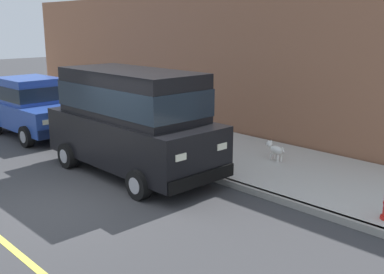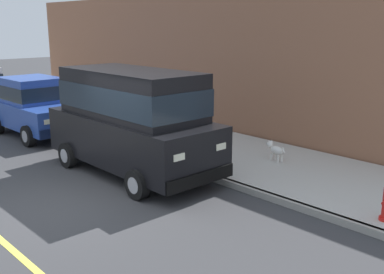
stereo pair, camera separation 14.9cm
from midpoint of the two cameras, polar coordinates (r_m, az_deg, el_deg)
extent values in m
plane|color=#38383A|center=(9.72, -14.84, -8.09)|extent=(80.00, 80.00, 0.00)
cube|color=gray|center=(11.43, -0.63, -3.88)|extent=(0.16, 64.00, 0.14)
cube|color=#B7B5AD|center=(12.66, 5.40, -2.16)|extent=(3.60, 64.00, 0.14)
cube|color=black|center=(11.15, -7.08, -0.17)|extent=(1.93, 4.81, 1.10)
cube|color=black|center=(10.94, -7.25, 5.42)|extent=(1.70, 3.81, 1.10)
cube|color=#19232D|center=(10.95, -7.24, 5.00)|extent=(1.73, 3.85, 0.61)
cube|color=black|center=(9.53, 1.32, -5.10)|extent=(1.86, 0.21, 0.28)
cube|color=black|center=(13.18, -13.01, -0.07)|extent=(1.86, 0.21, 0.28)
cylinder|color=black|center=(10.79, 1.77, -3.59)|extent=(0.22, 0.64, 0.64)
cylinder|color=#9E9EA3|center=(10.79, 1.77, -3.59)|extent=(0.24, 0.35, 0.35)
cylinder|color=black|center=(9.62, -6.39, -5.88)|extent=(0.22, 0.64, 0.64)
cylinder|color=#9E9EA3|center=(9.62, -6.39, -5.88)|extent=(0.24, 0.35, 0.35)
cylinder|color=black|center=(13.00, -7.45, -0.66)|extent=(0.22, 0.64, 0.64)
cylinder|color=#9E9EA3|center=(13.00, -7.45, -0.66)|extent=(0.24, 0.35, 0.35)
cylinder|color=black|center=(12.05, -14.83, -2.18)|extent=(0.22, 0.64, 0.64)
cylinder|color=#9E9EA3|center=(12.05, -14.83, -2.18)|extent=(0.24, 0.35, 0.35)
cube|color=#EAEACC|center=(9.74, 3.95, -1.17)|extent=(0.28, 0.08, 0.14)
cube|color=#EAEACC|center=(8.95, -1.25, -2.50)|extent=(0.28, 0.08, 0.14)
cube|color=#28479E|center=(15.73, -18.49, 2.71)|extent=(1.79, 3.73, 0.76)
cube|color=#28479E|center=(15.83, -19.11, 5.59)|extent=(1.55, 1.93, 0.80)
cube|color=#19232D|center=(15.84, -19.09, 5.38)|extent=(1.58, 1.97, 0.44)
cube|color=#0E1837|center=(14.21, -15.23, 0.80)|extent=(1.69, 0.23, 0.28)
cube|color=#0E1837|center=(17.39, -21.04, 2.70)|extent=(1.69, 0.23, 0.28)
cylinder|color=black|center=(15.20, -13.58, 1.20)|extent=(0.23, 0.64, 0.64)
cylinder|color=#9E9EA3|center=(15.20, -13.58, 1.20)|extent=(0.25, 0.36, 0.35)
cylinder|color=black|center=(14.44, -19.44, 0.12)|extent=(0.23, 0.64, 0.64)
cylinder|color=#9E9EA3|center=(14.44, -19.44, 0.12)|extent=(0.25, 0.36, 0.35)
cylinder|color=black|center=(17.18, -17.51, 2.39)|extent=(0.23, 0.64, 0.64)
cylinder|color=#9E9EA3|center=(17.18, -17.51, 2.39)|extent=(0.25, 0.36, 0.35)
cube|color=#EAEACC|center=(14.36, -13.41, 2.50)|extent=(0.28, 0.09, 0.14)
cube|color=#EAEACC|center=(13.86, -17.18, 1.85)|extent=(0.28, 0.09, 0.14)
cylinder|color=black|center=(19.54, -21.20, 3.42)|extent=(0.23, 0.64, 0.64)
cylinder|color=#9E9EA3|center=(19.54, -21.20, 3.42)|extent=(0.24, 0.35, 0.35)
cube|color=#EAEACC|center=(18.72, -21.44, 4.51)|extent=(0.28, 0.08, 0.14)
ellipsoid|color=white|center=(11.93, 10.87, -1.62)|extent=(0.30, 0.48, 0.20)
cylinder|color=white|center=(12.04, 10.20, -2.38)|extent=(0.05, 0.05, 0.18)
cylinder|color=white|center=(12.12, 10.64, -2.30)|extent=(0.05, 0.05, 0.18)
cylinder|color=white|center=(11.84, 11.02, -2.70)|extent=(0.05, 0.05, 0.18)
cylinder|color=white|center=(11.92, 11.46, -2.62)|extent=(0.05, 0.05, 0.18)
sphere|color=white|center=(12.12, 10.02, -0.89)|extent=(0.17, 0.17, 0.17)
ellipsoid|color=gray|center=(12.20, 9.76, -0.89)|extent=(0.10, 0.12, 0.06)
cone|color=white|center=(12.06, 9.88, -0.54)|extent=(0.06, 0.06, 0.07)
cone|color=white|center=(12.12, 10.25, -0.49)|extent=(0.06, 0.06, 0.07)
cylinder|color=white|center=(11.72, 11.68, -1.64)|extent=(0.06, 0.12, 0.13)
cylinder|color=red|center=(8.83, 23.28, -7.57)|extent=(0.10, 0.07, 0.07)
cube|color=#8C5B42|center=(16.77, -0.82, 9.56)|extent=(0.50, 20.00, 4.58)
camera|label=1|loc=(0.07, -89.62, 0.09)|focal=42.85mm
camera|label=2|loc=(0.07, 90.38, -0.09)|focal=42.85mm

